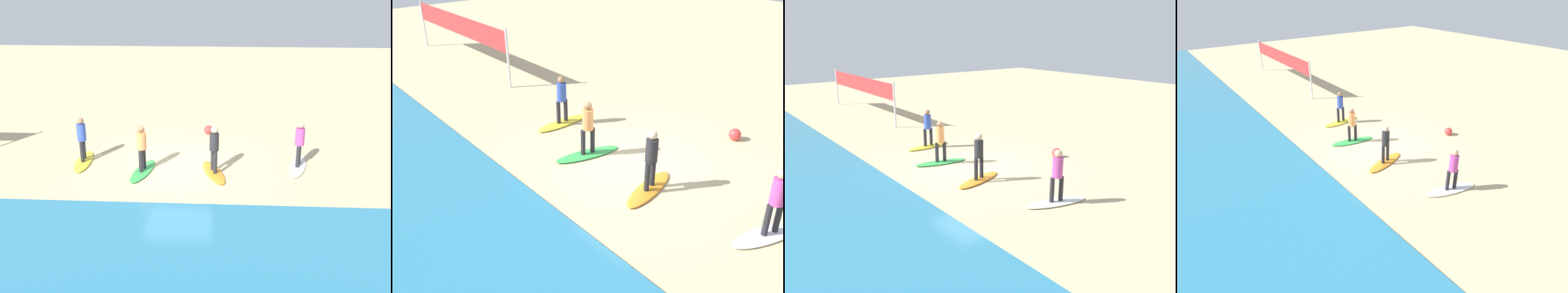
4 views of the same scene
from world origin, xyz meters
TOP-DOWN VIEW (x-y plane):
  - ground_plane at (0.00, 0.00)m, footprint 60.00×60.00m
  - surfboard_white at (-4.32, -0.12)m, footprint 1.08×2.17m
  - surfer_white at (-4.32, -0.12)m, footprint 0.32×0.45m
  - surfboard_orange at (-1.31, 0.58)m, footprint 1.13×2.17m
  - surfer_orange at (-1.31, 0.58)m, footprint 0.32×0.45m
  - surfboard_green at (1.19, 0.60)m, footprint 0.94×2.17m
  - surfer_green at (1.19, 0.60)m, footprint 0.32×0.45m
  - surfboard_yellow at (3.52, -0.18)m, footprint 0.71×2.14m
  - surfer_yellow at (3.52, -0.18)m, footprint 0.32×0.46m
  - volleyball_net at (12.45, -0.70)m, footprint 9.10×0.14m
  - beach_ball at (-1.00, -3.71)m, footprint 0.39×0.39m

SIDE VIEW (x-z plane):
  - ground_plane at x=0.00m, z-range 0.00..0.00m
  - surfboard_white at x=-4.32m, z-range 0.00..0.09m
  - surfboard_orange at x=-1.31m, z-range 0.00..0.09m
  - surfboard_green at x=1.19m, z-range 0.00..0.09m
  - surfboard_yellow at x=3.52m, z-range 0.00..0.09m
  - beach_ball at x=-1.00m, z-range 0.00..0.39m
  - surfer_white at x=-4.32m, z-range 0.22..1.86m
  - surfer_orange at x=-1.31m, z-range 0.22..1.86m
  - surfer_green at x=1.19m, z-range 0.22..1.86m
  - surfer_yellow at x=3.52m, z-range 0.22..1.86m
  - volleyball_net at x=12.45m, z-range 0.54..3.04m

